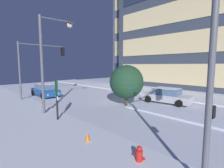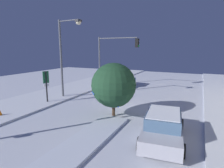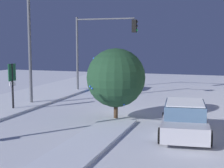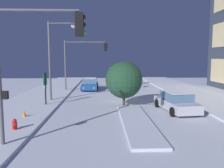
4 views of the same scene
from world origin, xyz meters
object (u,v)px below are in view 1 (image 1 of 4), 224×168
traffic_light_corner_near_left (40,60)px  parking_info_sign (57,95)px  construction_cone (87,138)px  car_far (167,96)px  car_near (45,90)px  decorated_tree_median (126,82)px  street_lamp_arched (51,51)px  fire_hydrant (139,156)px

traffic_light_corner_near_left → parking_info_sign: size_ratio=2.19×
construction_cone → traffic_light_corner_near_left: bearing=167.7°
car_far → construction_cone: bearing=92.3°
car_near → decorated_tree_median: (10.03, 3.39, 1.51)m
construction_cone → street_lamp_arched: bearing=169.8°
traffic_light_corner_near_left → decorated_tree_median: (9.17, 4.22, -2.13)m
car_far → decorated_tree_median: bearing=55.9°
street_lamp_arched → parking_info_sign: 3.67m
street_lamp_arched → decorated_tree_median: bearing=-16.6°
traffic_light_corner_near_left → fire_hydrant: traffic_light_corner_near_left is taller
car_far → fire_hydrant: car_far is taller
car_near → car_far: size_ratio=0.92×
traffic_light_corner_near_left → parking_info_sign: (8.87, -2.37, -2.55)m
car_far → decorated_tree_median: size_ratio=1.29×
car_far → decorated_tree_median: decorated_tree_median is taller
traffic_light_corner_near_left → construction_cone: 13.78m
car_far → construction_cone: (1.71, -10.84, -0.44)m
car_near → fire_hydrant: 16.79m
parking_info_sign → construction_cone: bearing=-83.8°
traffic_light_corner_near_left → construction_cone: (12.86, -2.81, -4.08)m
car_far → parking_info_sign: 10.70m
street_lamp_arched → parking_info_sign: bearing=-102.6°
parking_info_sign → street_lamp_arched: bearing=84.8°
decorated_tree_median → fire_hydrant: bearing=-45.8°
fire_hydrant → construction_cone: (-2.76, -0.41, -0.08)m
street_lamp_arched → construction_cone: 7.61m
car_near → traffic_light_corner_near_left: bearing=-44.1°
parking_info_sign → decorated_tree_median: size_ratio=0.75×
street_lamp_arched → construction_cone: size_ratio=13.28×
traffic_light_corner_near_left → street_lamp_arched: 7.05m
parking_info_sign → decorated_tree_median: (0.30, 6.59, 0.42)m
fire_hydrant → street_lamp_arched: bearing=175.6°
fire_hydrant → traffic_light_corner_near_left: bearing=171.3°
car_near → traffic_light_corner_near_left: size_ratio=0.73×
car_near → construction_cone: 14.20m
car_far → parking_info_sign: parking_info_sign is taller
car_far → street_lamp_arched: bearing=59.4°
street_lamp_arched → fire_hydrant: size_ratio=9.85×
decorated_tree_median → car_far: bearing=62.6°
street_lamp_arched → fire_hydrant: bearing=-89.4°
decorated_tree_median → construction_cone: (3.69, -7.03, -1.95)m
decorated_tree_median → construction_cone: 8.17m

